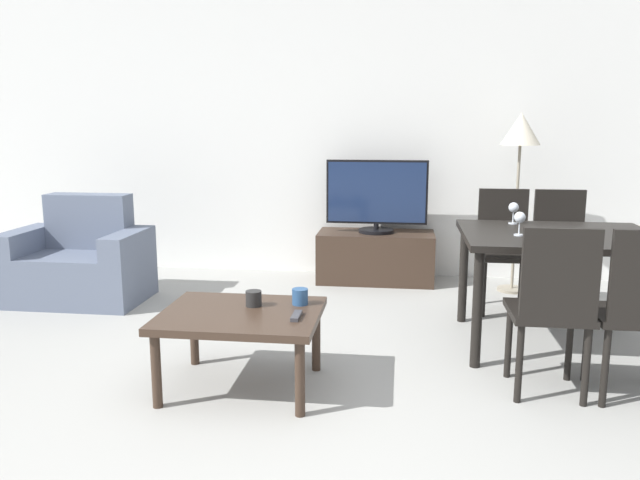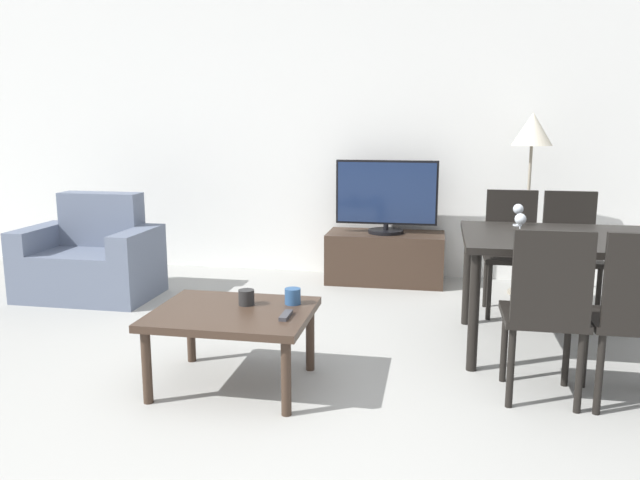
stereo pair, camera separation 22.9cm
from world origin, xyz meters
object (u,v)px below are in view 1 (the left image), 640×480
dining_chair_near_right (639,306)px  dining_chair_far (560,245)px  wine_glass_left (520,219)px  dining_table (559,247)px  remote_primary (296,316)px  wine_glass_center (514,209)px  armchair (80,264)px  tv_stand (376,257)px  dining_chair_near (553,303)px  dining_chair_far_left (503,244)px  floor_lamp (520,139)px  cup_colored_far (254,298)px  tv (377,197)px  cup_white_near (300,297)px  coffee_table (241,321)px

dining_chair_near_right → dining_chair_far: bearing=90.0°
wine_glass_left → dining_chair_near_right: bearing=-55.1°
dining_table → remote_primary: 1.79m
wine_glass_left → wine_glass_center: bearing=85.0°
armchair → tv_stand: 2.49m
dining_chair_near → dining_chair_far_left: size_ratio=1.00×
dining_table → remote_primary: (-1.50, -0.95, -0.21)m
dining_chair_near_right → remote_primary: size_ratio=6.06×
dining_chair_near_right → floor_lamp: (-0.24, 2.12, 0.76)m
dining_chair_far_left → cup_colored_far: 2.21m
dining_chair_near_right → floor_lamp: 2.26m
tv_stand → dining_chair_near_right: bearing=-58.6°
armchair → floor_lamp: bearing=11.6°
tv → dining_chair_near_right: tv is taller
dining_chair_far → cup_white_near: size_ratio=10.33×
tv → dining_chair_far_left: tv is taller
coffee_table → cup_white_near: bearing=30.4°
tv_stand → dining_chair_near_right: (1.40, -2.29, 0.28)m
tv_stand → dining_chair_near: dining_chair_near is taller
armchair → dining_chair_far: dining_chair_far is taller
dining_table → dining_chair_near_right: 0.83m
tv → cup_white_near: size_ratio=10.07×
tv_stand → cup_colored_far: bearing=-104.0°
dining_chair_far → floor_lamp: floor_lamp is taller
dining_chair_far → dining_chair_far_left: bearing=180.0°
dining_table → dining_chair_near: 0.83m
wine_glass_center → dining_table: bearing=-56.0°
tv_stand → dining_chair_near: (0.99, -2.29, 0.28)m
dining_chair_far → dining_chair_near_right: same height
coffee_table → dining_chair_far_left: 2.32m
coffee_table → dining_chair_near_right: (2.01, 0.09, 0.13)m
tv → cup_white_near: (-0.32, -2.21, -0.29)m
dining_chair_far → dining_chair_far_left: (-0.41, 0.00, 0.00)m
dining_chair_far_left → floor_lamp: 0.94m
dining_table → wine_glass_center: 0.45m
dining_chair_near → dining_chair_far_left: (0.00, 1.59, 0.00)m
armchair → cup_colored_far: bearing=-38.2°
dining_table → dining_chair_far: bearing=75.4°
dining_chair_near_right → cup_colored_far: bearing=179.5°
dining_chair_near → cup_white_near: (-1.31, 0.08, -0.04)m
cup_white_near → tv: bearing=81.7°
dining_table → dining_chair_far: dining_chair_far is taller
cup_colored_far → cup_white_near: bearing=14.3°
armchair → cup_colored_far: armchair is taller
tv_stand → floor_lamp: floor_lamp is taller
dining_chair_far → floor_lamp: (-0.24, 0.52, 0.76)m
tv → dining_chair_far_left: bearing=-35.4°
dining_chair_near_right → cup_colored_far: 1.97m
coffee_table → remote_primary: size_ratio=5.56×
coffee_table → cup_colored_far: (0.04, 0.11, 0.09)m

